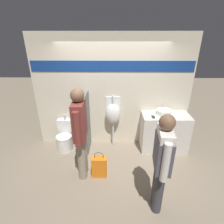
{
  "coord_description": "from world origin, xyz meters",
  "views": [
    {
      "loc": [
        0.05,
        -3.38,
        2.65
      ],
      "look_at": [
        0.0,
        0.17,
        1.05
      ],
      "focal_mm": 28.0,
      "sensor_mm": 36.0,
      "label": 1
    }
  ],
  "objects": [
    {
      "name": "person_with_lanyard",
      "position": [
        -0.57,
        -0.62,
        1.01
      ],
      "size": [
        0.24,
        0.64,
        1.83
      ],
      "rotation": [
        0.0,
        0.0,
        1.59
      ],
      "color": "gray",
      "rests_on": "ground_plane"
    },
    {
      "name": "shopping_bag",
      "position": [
        -0.24,
        -0.65,
        0.22
      ],
      "size": [
        0.3,
        0.16,
        0.57
      ],
      "color": "orange",
      "rests_on": "ground_plane"
    },
    {
      "name": "urinal_near_counter",
      "position": [
        0.02,
        0.45,
        0.87
      ],
      "size": [
        0.36,
        0.26,
        1.3
      ],
      "color": "silver",
      "rests_on": "ground_plane"
    },
    {
      "name": "sink_counter",
      "position": [
        1.26,
        0.3,
        0.46
      ],
      "size": [
        1.1,
        0.55,
        0.92
      ],
      "color": "silver",
      "rests_on": "ground_plane"
    },
    {
      "name": "display_wall",
      "position": [
        0.0,
        0.6,
        1.36
      ],
      "size": [
        3.72,
        0.07,
        2.7
      ],
      "color": "beige",
      "rests_on": "ground_plane"
    },
    {
      "name": "toilet",
      "position": [
        -1.17,
        0.28,
        0.29
      ],
      "size": [
        0.4,
        0.55,
        0.85
      ],
      "color": "white",
      "rests_on": "ground_plane"
    },
    {
      "name": "divider_near_counter",
      "position": [
        -0.57,
        0.28,
        0.72
      ],
      "size": [
        0.03,
        0.58,
        1.45
      ],
      "color": "slate",
      "rests_on": "ground_plane"
    },
    {
      "name": "person_in_vest",
      "position": [
        0.75,
        -1.33,
        0.98
      ],
      "size": [
        0.26,
        0.59,
        1.69
      ],
      "rotation": [
        0.0,
        0.0,
        1.46
      ],
      "color": "#3D3D42",
      "rests_on": "ground_plane"
    },
    {
      "name": "ground_plane",
      "position": [
        0.0,
        0.0,
        0.0
      ],
      "size": [
        16.0,
        16.0,
        0.0
      ],
      "primitive_type": "plane",
      "color": "gray"
    },
    {
      "name": "cell_phone",
      "position": [
        0.93,
        0.19,
        0.93
      ],
      "size": [
        0.07,
        0.14,
        0.01
      ],
      "color": "#232328",
      "rests_on": "sink_counter"
    },
    {
      "name": "sink_basin",
      "position": [
        1.21,
        0.35,
        0.98
      ],
      "size": [
        0.34,
        0.34,
        0.25
      ],
      "color": "white",
      "rests_on": "sink_counter"
    }
  ]
}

